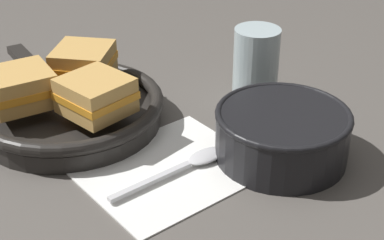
{
  "coord_description": "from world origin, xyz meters",
  "views": [
    {
      "loc": [
        -0.29,
        -0.51,
        0.4
      ],
      "look_at": [
        0.02,
        0.05,
        0.03
      ],
      "focal_mm": 55.0,
      "sensor_mm": 36.0,
      "label": 1
    }
  ],
  "objects_px": {
    "soup_bowl": "(282,132)",
    "skillet": "(70,110)",
    "sandwich_near_right": "(84,63)",
    "drinking_glass": "(256,65)",
    "sandwich_near_left": "(96,95)",
    "sandwich_far_left": "(20,87)",
    "spoon": "(192,162)"
  },
  "relations": [
    {
      "from": "soup_bowl",
      "to": "sandwich_near_left",
      "type": "height_order",
      "value": "sandwich_near_left"
    },
    {
      "from": "skillet",
      "to": "sandwich_far_left",
      "type": "height_order",
      "value": "sandwich_far_left"
    },
    {
      "from": "sandwich_far_left",
      "to": "soup_bowl",
      "type": "bearing_deg",
      "value": -39.77
    },
    {
      "from": "sandwich_near_left",
      "to": "sandwich_far_left",
      "type": "xyz_separation_m",
      "value": [
        -0.08,
        0.07,
        0.0
      ]
    },
    {
      "from": "soup_bowl",
      "to": "sandwich_near_right",
      "type": "bearing_deg",
      "value": 123.07
    },
    {
      "from": "soup_bowl",
      "to": "spoon",
      "type": "height_order",
      "value": "soup_bowl"
    },
    {
      "from": "sandwich_near_left",
      "to": "sandwich_near_right",
      "type": "distance_m",
      "value": 0.1
    },
    {
      "from": "spoon",
      "to": "drinking_glass",
      "type": "height_order",
      "value": "drinking_glass"
    },
    {
      "from": "spoon",
      "to": "sandwich_far_left",
      "type": "xyz_separation_m",
      "value": [
        -0.15,
        0.18,
        0.06
      ]
    },
    {
      "from": "skillet",
      "to": "sandwich_far_left",
      "type": "bearing_deg",
      "value": 170.76
    },
    {
      "from": "sandwich_far_left",
      "to": "sandwich_near_left",
      "type": "bearing_deg",
      "value": -41.25
    },
    {
      "from": "skillet",
      "to": "sandwich_near_right",
      "type": "height_order",
      "value": "sandwich_near_right"
    },
    {
      "from": "soup_bowl",
      "to": "spoon",
      "type": "bearing_deg",
      "value": 163.32
    },
    {
      "from": "skillet",
      "to": "soup_bowl",
      "type": "bearing_deg",
      "value": -45.71
    },
    {
      "from": "sandwich_near_right",
      "to": "drinking_glass",
      "type": "distance_m",
      "value": 0.24
    },
    {
      "from": "soup_bowl",
      "to": "sandwich_far_left",
      "type": "relative_size",
      "value": 1.99
    },
    {
      "from": "soup_bowl",
      "to": "skillet",
      "type": "relative_size",
      "value": 0.46
    },
    {
      "from": "soup_bowl",
      "to": "skillet",
      "type": "xyz_separation_m",
      "value": [
        -0.2,
        0.21,
        -0.02
      ]
    },
    {
      "from": "drinking_glass",
      "to": "soup_bowl",
      "type": "bearing_deg",
      "value": -112.15
    },
    {
      "from": "sandwich_far_left",
      "to": "drinking_glass",
      "type": "bearing_deg",
      "value": -12.44
    },
    {
      "from": "sandwich_near_right",
      "to": "spoon",
      "type": "bearing_deg",
      "value": -75.98
    },
    {
      "from": "spoon",
      "to": "sandwich_near_right",
      "type": "relative_size",
      "value": 1.51
    },
    {
      "from": "sandwich_far_left",
      "to": "sandwich_near_right",
      "type": "bearing_deg",
      "value": 18.75
    },
    {
      "from": "spoon",
      "to": "drinking_glass",
      "type": "xyz_separation_m",
      "value": [
        0.17,
        0.11,
        0.05
      ]
    },
    {
      "from": "sandwich_near_left",
      "to": "spoon",
      "type": "bearing_deg",
      "value": -57.37
    },
    {
      "from": "sandwich_far_left",
      "to": "skillet",
      "type": "bearing_deg",
      "value": -9.24
    },
    {
      "from": "soup_bowl",
      "to": "sandwich_near_right",
      "type": "xyz_separation_m",
      "value": [
        -0.16,
        0.25,
        0.03
      ]
    },
    {
      "from": "spoon",
      "to": "skillet",
      "type": "bearing_deg",
      "value": 107.85
    },
    {
      "from": "spoon",
      "to": "skillet",
      "type": "relative_size",
      "value": 0.47
    },
    {
      "from": "soup_bowl",
      "to": "sandwich_near_left",
      "type": "distance_m",
      "value": 0.24
    },
    {
      "from": "skillet",
      "to": "sandwich_near_right",
      "type": "relative_size",
      "value": 3.22
    },
    {
      "from": "spoon",
      "to": "sandwich_far_left",
      "type": "distance_m",
      "value": 0.24
    }
  ]
}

